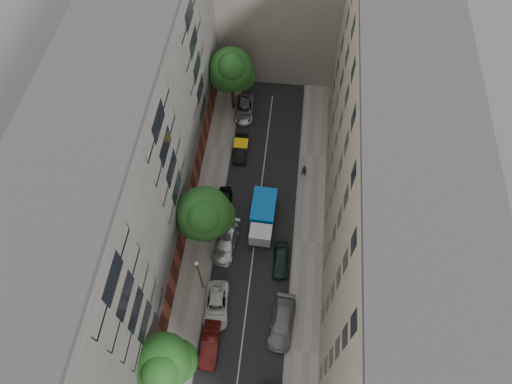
# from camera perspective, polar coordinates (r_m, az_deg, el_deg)

# --- Properties ---
(ground) EXTENTS (120.00, 120.00, 0.00)m
(ground) POSITION_cam_1_polar(r_m,az_deg,el_deg) (47.39, -0.10, -5.61)
(ground) COLOR #4C4C49
(ground) RESTS_ON ground
(road_surface) EXTENTS (8.00, 44.00, 0.02)m
(road_surface) POSITION_cam_1_polar(r_m,az_deg,el_deg) (47.38, -0.10, -5.60)
(road_surface) COLOR black
(road_surface) RESTS_ON ground
(sidewalk_left) EXTENTS (3.00, 44.00, 0.15)m
(sidewalk_left) POSITION_cam_1_polar(r_m,az_deg,el_deg) (47.91, -6.68, -4.88)
(sidewalk_left) COLOR gray
(sidewalk_left) RESTS_ON ground
(sidewalk_right) EXTENTS (3.00, 44.00, 0.15)m
(sidewalk_right) POSITION_cam_1_polar(r_m,az_deg,el_deg) (47.37, 6.56, -6.19)
(sidewalk_right) COLOR gray
(sidewalk_right) RESTS_ON ground
(building_left) EXTENTS (8.00, 44.00, 20.00)m
(building_left) POSITION_cam_1_polar(r_m,az_deg,el_deg) (40.82, -15.67, 2.28)
(building_left) COLOR #4A4845
(building_left) RESTS_ON ground
(building_right) EXTENTS (8.00, 44.00, 20.00)m
(building_right) POSITION_cam_1_polar(r_m,az_deg,el_deg) (39.53, 15.93, -0.63)
(building_right) COLOR tan
(building_right) RESTS_ON ground
(tarp_truck) EXTENTS (2.51, 5.92, 2.71)m
(tarp_truck) POSITION_cam_1_polar(r_m,az_deg,el_deg) (46.78, 0.85, -3.08)
(tarp_truck) COLOR black
(tarp_truck) RESTS_ON ground
(car_left_1) EXTENTS (1.58, 4.36, 1.43)m
(car_left_1) POSITION_cam_1_polar(r_m,az_deg,el_deg) (43.21, -5.77, -18.42)
(car_left_1) COLOR #4D120F
(car_left_1) RESTS_ON ground
(car_left_2) EXTENTS (2.61, 4.99, 1.34)m
(car_left_2) POSITION_cam_1_polar(r_m,az_deg,el_deg) (44.16, -4.98, -13.93)
(car_left_2) COLOR silver
(car_left_2) RESTS_ON ground
(car_left_3) EXTENTS (2.63, 5.32, 1.49)m
(car_left_3) POSITION_cam_1_polar(r_m,az_deg,el_deg) (46.41, -3.73, -6.24)
(car_left_3) COLOR silver
(car_left_3) RESTS_ON ground
(car_left_4) EXTENTS (1.99, 3.91, 1.27)m
(car_left_4) POSITION_cam_1_polar(r_m,az_deg,el_deg) (48.72, -3.87, -1.27)
(car_left_4) COLOR black
(car_left_4) RESTS_ON ground
(car_left_5) EXTENTS (1.54, 4.15, 1.36)m
(car_left_5) POSITION_cam_1_polar(r_m,az_deg,el_deg) (52.51, -1.87, 5.42)
(car_left_5) COLOR black
(car_left_5) RESTS_ON ground
(car_left_6) EXTENTS (2.55, 4.93, 1.33)m
(car_left_6) POSITION_cam_1_polar(r_m,az_deg,el_deg) (56.33, -1.47, 10.31)
(car_left_6) COLOR #AEAEB3
(car_left_6) RESTS_ON ground
(car_right_1) EXTENTS (2.52, 5.35, 1.51)m
(car_right_1) POSITION_cam_1_polar(r_m,az_deg,el_deg) (43.51, 3.29, -16.03)
(car_right_1) COLOR slate
(car_right_1) RESTS_ON ground
(car_right_2) EXTENTS (1.68, 3.95, 1.33)m
(car_right_2) POSITION_cam_1_polar(r_m,az_deg,el_deg) (45.65, 3.13, -8.51)
(car_right_2) COLOR black
(car_right_2) RESTS_ON ground
(tree_near) EXTENTS (4.93, 4.59, 8.17)m
(tree_near) POSITION_cam_1_polar(r_m,az_deg,el_deg) (38.31, -11.47, -20.37)
(tree_near) COLOR #382619
(tree_near) RESTS_ON sidewalk_left
(tree_mid) EXTENTS (5.42, 5.16, 8.41)m
(tree_mid) POSITION_cam_1_polar(r_m,az_deg,el_deg) (42.31, -6.36, -2.94)
(tree_mid) COLOR #382619
(tree_mid) RESTS_ON sidewalk_left
(tree_far) EXTENTS (5.27, 4.99, 9.01)m
(tree_far) POSITION_cam_1_polar(r_m,az_deg,el_deg) (52.80, -3.02, 14.82)
(tree_far) COLOR #382619
(tree_far) RESTS_ON sidewalk_left
(lamp_post) EXTENTS (0.36, 0.36, 6.03)m
(lamp_post) POSITION_cam_1_polar(r_m,az_deg,el_deg) (41.94, -7.14, -9.96)
(lamp_post) COLOR #1C6226
(lamp_post) RESTS_ON sidewalk_left
(pedestrian) EXTENTS (0.63, 0.42, 1.72)m
(pedestrian) POSITION_cam_1_polar(r_m,az_deg,el_deg) (50.60, 6.00, 2.68)
(pedestrian) COLOR black
(pedestrian) RESTS_ON sidewalk_right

